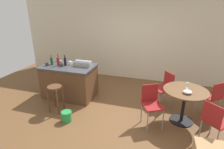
% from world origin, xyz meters
% --- Properties ---
extents(ground_plane, '(8.80, 8.80, 0.00)m').
position_xyz_m(ground_plane, '(0.00, 0.00, 0.00)').
color(ground_plane, brown).
extents(back_wall, '(8.00, 0.10, 2.70)m').
position_xyz_m(back_wall, '(0.00, 2.42, 1.35)').
color(back_wall, beige).
rests_on(back_wall, ground_plane).
extents(kitchen_island, '(1.42, 0.89, 0.91)m').
position_xyz_m(kitchen_island, '(-1.37, 0.52, 0.46)').
color(kitchen_island, brown).
rests_on(kitchen_island, ground_plane).
extents(wooden_stool, '(0.33, 0.33, 0.65)m').
position_xyz_m(wooden_stool, '(-1.31, -0.28, 0.48)').
color(wooden_stool, brown).
rests_on(wooden_stool, ground_plane).
extents(dining_table, '(0.92, 0.92, 0.77)m').
position_xyz_m(dining_table, '(1.58, 0.17, 0.58)').
color(dining_table, black).
rests_on(dining_table, ground_plane).
extents(folding_chair_near, '(0.57, 0.57, 0.86)m').
position_xyz_m(folding_chair_near, '(2.07, -0.40, 0.50)').
color(folding_chair_near, maroon).
rests_on(folding_chair_near, ground_plane).
extents(folding_chair_far, '(0.56, 0.56, 0.87)m').
position_xyz_m(folding_chair_far, '(2.21, 0.61, 0.52)').
color(folding_chair_far, maroon).
rests_on(folding_chair_far, ground_plane).
extents(folding_chair_left, '(0.56, 0.56, 0.86)m').
position_xyz_m(folding_chair_left, '(1.14, 0.80, 0.51)').
color(folding_chair_left, maroon).
rests_on(folding_chair_left, ground_plane).
extents(folding_chair_right, '(0.55, 0.55, 0.88)m').
position_xyz_m(folding_chair_right, '(0.92, -0.13, 0.53)').
color(folding_chair_right, maroon).
rests_on(folding_chair_right, ground_plane).
extents(toolbox, '(0.45, 0.21, 0.15)m').
position_xyz_m(toolbox, '(-0.97, 0.59, 0.98)').
color(toolbox, gray).
rests_on(toolbox, kitchen_island).
extents(bottle_0, '(0.08, 0.08, 0.31)m').
position_xyz_m(bottle_0, '(-1.62, 0.45, 1.03)').
color(bottle_0, maroon).
rests_on(bottle_0, kitchen_island).
extents(bottle_1, '(0.07, 0.07, 0.26)m').
position_xyz_m(bottle_1, '(-1.83, 0.45, 1.01)').
color(bottle_1, '#194C23').
rests_on(bottle_1, kitchen_island).
extents(bottle_2, '(0.07, 0.07, 0.19)m').
position_xyz_m(bottle_2, '(-1.85, 0.76, 0.98)').
color(bottle_2, '#B7B2AD').
rests_on(bottle_2, kitchen_island).
extents(bottle_3, '(0.07, 0.07, 0.28)m').
position_xyz_m(bottle_3, '(-1.45, 0.50, 1.02)').
color(bottle_3, black).
rests_on(bottle_3, kitchen_island).
extents(cup_0, '(0.11, 0.08, 0.11)m').
position_xyz_m(cup_0, '(-1.28, 0.76, 0.96)').
color(cup_0, '#383838').
rests_on(cup_0, kitchen_island).
extents(cup_1, '(0.12, 0.08, 0.09)m').
position_xyz_m(cup_1, '(-1.90, 0.33, 0.95)').
color(cup_1, '#383838').
rests_on(cup_1, kitchen_island).
extents(cup_2, '(0.12, 0.08, 0.09)m').
position_xyz_m(cup_2, '(-1.35, 0.60, 0.95)').
color(cup_2, white).
rests_on(cup_2, kitchen_island).
extents(cup_3, '(0.12, 0.09, 0.08)m').
position_xyz_m(cup_3, '(-1.50, 0.39, 0.95)').
color(cup_3, '#383838').
rests_on(cup_3, kitchen_island).
extents(cup_4, '(0.11, 0.08, 0.09)m').
position_xyz_m(cup_4, '(-1.65, 0.60, 0.95)').
color(cup_4, tan).
rests_on(cup_4, kitchen_island).
extents(wine_glass, '(0.07, 0.07, 0.14)m').
position_xyz_m(wine_glass, '(1.60, 0.27, 0.87)').
color(wine_glass, silver).
rests_on(wine_glass, dining_table).
extents(serving_bowl, '(0.18, 0.18, 0.07)m').
position_xyz_m(serving_bowl, '(1.60, 0.01, 0.80)').
color(serving_bowl, white).
rests_on(serving_bowl, dining_table).
extents(plastic_bucket, '(0.23, 0.23, 0.23)m').
position_xyz_m(plastic_bucket, '(-0.86, -0.58, 0.12)').
color(plastic_bucket, green).
rests_on(plastic_bucket, ground_plane).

